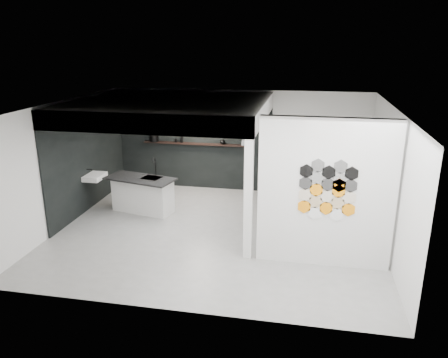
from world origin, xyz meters
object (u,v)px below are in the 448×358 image
at_px(stockpot, 154,138).
at_px(bottle_dark, 182,139).
at_px(kettle, 223,142).
at_px(glass_vase, 244,143).
at_px(kitchen_island, 143,194).
at_px(utensil_cup, 176,141).
at_px(partition_panel, 325,194).
at_px(wall_basin, 95,177).
at_px(glass_bowl, 244,144).

relative_size(stockpot, bottle_dark, 1.41).
relative_size(kettle, glass_vase, 1.04).
bearing_deg(kettle, kitchen_island, -121.78).
bearing_deg(utensil_cup, partition_panel, -44.04).
height_order(wall_basin, bottle_dark, bottle_dark).
xyz_separation_m(kettle, bottle_dark, (-1.17, 0.00, 0.02)).
bearing_deg(kitchen_island, wall_basin, -163.36).
xyz_separation_m(partition_panel, bottle_dark, (-3.83, 3.87, 0.01)).
relative_size(kitchen_island, stockpot, 7.21).
bearing_deg(utensil_cup, bottle_dark, 0.00).
bearing_deg(kettle, partition_panel, -48.16).
height_order(wall_basin, kettle, kettle).
xyz_separation_m(partition_panel, kettle, (-2.66, 3.87, -0.01)).
bearing_deg(partition_panel, bottle_dark, 134.74).
bearing_deg(bottle_dark, kitchen_island, -102.59).
bearing_deg(wall_basin, partition_panel, -18.23).
xyz_separation_m(wall_basin, utensil_cup, (1.47, 2.07, 0.51)).
height_order(kettle, glass_bowl, kettle).
height_order(kitchen_island, glass_bowl, glass_bowl).
height_order(glass_bowl, glass_vase, glass_vase).
xyz_separation_m(wall_basin, glass_vase, (3.39, 2.07, 0.54)).
distance_m(glass_bowl, utensil_cup, 1.92).
bearing_deg(glass_vase, kitchen_island, -137.91).
bearing_deg(stockpot, kitchen_island, -79.57).
height_order(kitchen_island, utensil_cup, utensil_cup).
distance_m(wall_basin, bottle_dark, 2.69).
height_order(bottle_dark, utensil_cup, bottle_dark).
bearing_deg(stockpot, wall_basin, -111.79).
bearing_deg(kettle, glass_vase, 7.29).
bearing_deg(glass_bowl, kettle, 180.00).
height_order(partition_panel, stockpot, partition_panel).
bearing_deg(bottle_dark, glass_vase, 0.00).
relative_size(kitchen_island, utensil_cup, 20.80).
xyz_separation_m(glass_bowl, utensil_cup, (-1.92, 0.00, -0.00)).
relative_size(stockpot, glass_vase, 1.69).
bearing_deg(utensil_cup, kitchen_island, -97.94).
distance_m(glass_vase, bottle_dark, 1.76).
xyz_separation_m(stockpot, bottle_dark, (0.81, 0.00, -0.01)).
distance_m(stockpot, bottle_dark, 0.81).
distance_m(partition_panel, kettle, 4.69).
distance_m(partition_panel, stockpot, 6.04).
xyz_separation_m(stockpot, glass_vase, (2.56, 0.00, -0.03)).
relative_size(partition_panel, stockpot, 11.20).
bearing_deg(partition_panel, glass_vase, 118.23).
bearing_deg(wall_basin, kitchen_island, 3.79).
bearing_deg(bottle_dark, utensil_cup, 180.00).
height_order(kitchen_island, glass_vase, glass_vase).
distance_m(kitchen_island, glass_bowl, 3.10).
bearing_deg(bottle_dark, partition_panel, -45.26).
xyz_separation_m(wall_basin, glass_bowl, (3.39, 2.07, 0.51)).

